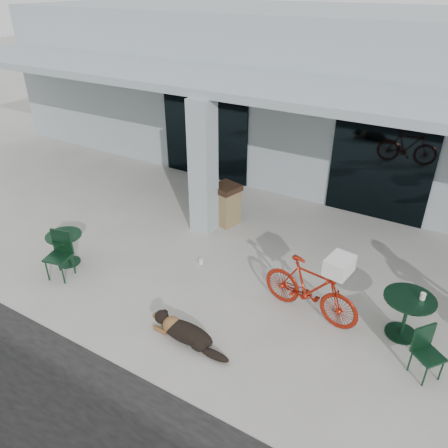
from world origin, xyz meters
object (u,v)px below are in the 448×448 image
Objects in this scene: cafe_chair_near at (58,257)px; cafe_chair_far_a at (429,355)px; trash_receptacle at (226,204)px; bicycle at (310,289)px; dog at (186,332)px; cafe_table_near at (66,249)px; cafe_table_far at (405,316)px.

cafe_chair_far_a is at bearing -4.65° from cafe_chair_near.
bicycle is at bearing -35.53° from trash_receptacle.
cafe_chair_near is (-4.68, -1.51, -0.06)m from bicycle.
cafe_table_near is at bearing 171.77° from dog.
bicycle is at bearing 12.32° from cafe_table_near.
cafe_table_far is at bearing -21.65° from trash_receptacle.
trash_receptacle is (-2.97, 2.12, -0.05)m from bicycle.
bicycle is 2.08m from cafe_chair_far_a.
cafe_chair_far_a reaches higher than cafe_table_far.
cafe_table_near is at bearing 133.48° from cafe_chair_far_a.
trash_receptacle reaches higher than dog.
bicycle is at bearing 50.10° from dog.
cafe_table_near is 0.53m from cafe_chair_near.
cafe_chair_far_a is at bearing 5.40° from cafe_table_near.
bicycle is 1.58× the size of dog.
cafe_chair_far_a is 5.61m from trash_receptacle.
cafe_table_far is 0.83× the size of trash_receptacle.
cafe_table_far is at bearing -70.31° from bicycle.
dog is 3.22m from cafe_chair_near.
cafe_chair_far_a is at bearing 21.17° from dog.
dog is 3.73m from cafe_chair_far_a.
trash_receptacle reaches higher than cafe_chair_near.
cafe_chair_far_a is (6.98, 0.66, 0.08)m from cafe_table_near.
cafe_chair_far_a is at bearing -26.96° from trash_receptacle.
dog is 1.19× the size of cafe_chair_near.
bicycle is 3.65m from trash_receptacle.
dog is 1.40× the size of cafe_table_far.
trash_receptacle is at bearing 112.95° from dog.
cafe_chair_near is at bearing 137.26° from cafe_chair_far_a.
cafe_table_near is at bearing -121.74° from trash_receptacle.
bicycle is at bearing 4.02° from cafe_chair_near.
cafe_table_far is 0.98× the size of cafe_chair_far_a.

